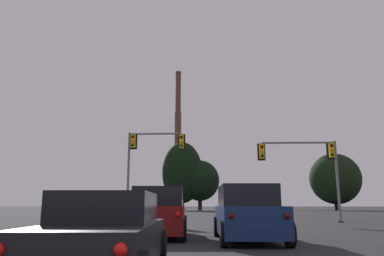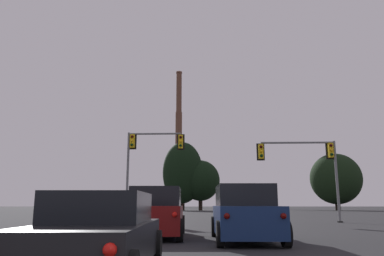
# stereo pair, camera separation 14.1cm
# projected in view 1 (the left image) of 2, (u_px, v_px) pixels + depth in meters

# --- Properties ---
(suv_center_lane_second) EXTENTS (2.22, 4.95, 1.86)m
(suv_center_lane_second) POSITION_uv_depth(u_px,v_px,m) (247.00, 214.00, 12.73)
(suv_center_lane_second) COLOR navy
(suv_center_lane_second) RESTS_ON ground_plane
(sedan_left_lane_third) EXTENTS (2.16, 4.77, 1.43)m
(sedan_left_lane_third) POSITION_uv_depth(u_px,v_px,m) (105.00, 235.00, 6.68)
(sedan_left_lane_third) COLOR black
(sedan_left_lane_third) RESTS_ON ground_plane
(suv_left_lane_second) EXTENTS (2.32, 4.98, 1.86)m
(suv_left_lane_second) POSITION_uv_depth(u_px,v_px,m) (159.00, 213.00, 14.30)
(suv_left_lane_second) COLOR maroon
(suv_left_lane_second) RESTS_ON ground_plane
(traffic_light_overhead_left) EXTENTS (4.54, 0.50, 6.73)m
(traffic_light_overhead_left) POSITION_uv_depth(u_px,v_px,m) (147.00, 153.00, 28.80)
(traffic_light_overhead_left) COLOR slate
(traffic_light_overhead_left) RESTS_ON ground_plane
(traffic_light_overhead_right) EXTENTS (5.75, 0.50, 5.72)m
(traffic_light_overhead_right) POSITION_uv_depth(u_px,v_px,m) (309.00, 160.00, 26.79)
(traffic_light_overhead_right) COLOR slate
(traffic_light_overhead_right) RESTS_ON ground_plane
(smokestack) EXTENTS (5.61, 5.61, 63.16)m
(smokestack) POSITION_uv_depth(u_px,v_px,m) (178.00, 152.00, 169.86)
(smokestack) COLOR #523427
(smokestack) RESTS_ON ground_plane
(treeline_far_left) EXTENTS (11.33, 10.19, 12.61)m
(treeline_far_left) POSITION_uv_depth(u_px,v_px,m) (335.00, 179.00, 83.91)
(treeline_far_left) COLOR black
(treeline_far_left) RESTS_ON ground_plane
(treeline_right_mid) EXTENTS (8.90, 8.01, 15.07)m
(treeline_right_mid) POSITION_uv_depth(u_px,v_px,m) (182.00, 172.00, 83.09)
(treeline_right_mid) COLOR black
(treeline_right_mid) RESTS_ON ground_plane
(treeline_left_mid) EXTENTS (8.57, 7.71, 10.97)m
(treeline_left_mid) POSITION_uv_depth(u_px,v_px,m) (200.00, 181.00, 82.80)
(treeline_left_mid) COLOR black
(treeline_left_mid) RESTS_ON ground_plane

